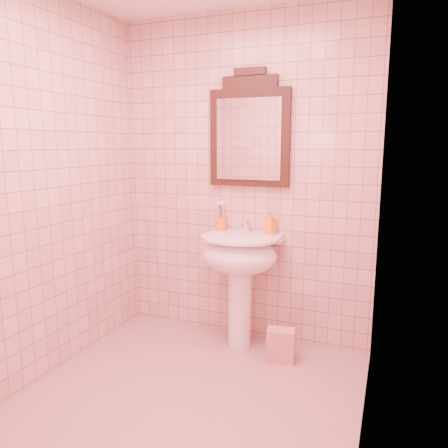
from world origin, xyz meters
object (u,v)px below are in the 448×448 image
at_px(toothbrush_cup, 221,223).
at_px(towel, 281,345).
at_px(soap_dispenser, 270,223).
at_px(pedestal_sink, 240,263).
at_px(mirror, 249,133).

distance_m(toothbrush_cup, towel, 1.02).
relative_size(toothbrush_cup, soap_dispenser, 1.20).
height_order(pedestal_sink, soap_dispenser, soap_dispenser).
height_order(soap_dispenser, towel, soap_dispenser).
bearing_deg(towel, mirror, 138.42).
bearing_deg(soap_dispenser, toothbrush_cup, -163.18).
distance_m(pedestal_sink, toothbrush_cup, 0.38).
xyz_separation_m(toothbrush_cup, towel, (0.57, -0.28, -0.80)).
bearing_deg(mirror, towel, -41.58).
bearing_deg(pedestal_sink, towel, -17.57).
bearing_deg(pedestal_sink, mirror, 90.00).
xyz_separation_m(pedestal_sink, towel, (0.35, -0.11, -0.54)).
relative_size(pedestal_sink, toothbrush_cup, 4.18).
bearing_deg(pedestal_sink, soap_dispenser, 43.03).
height_order(pedestal_sink, toothbrush_cup, toothbrush_cup).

